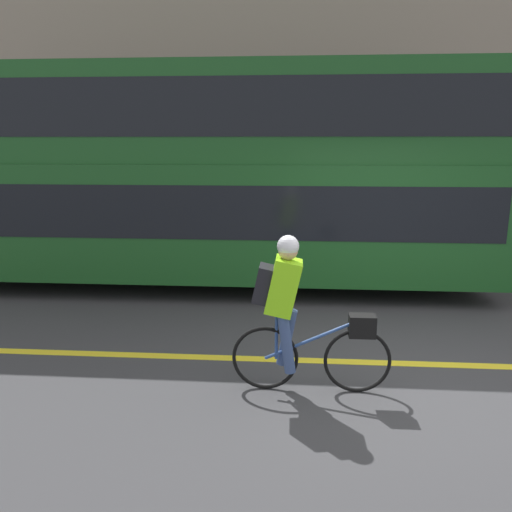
{
  "coord_description": "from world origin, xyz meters",
  "views": [
    {
      "loc": [
        -1.29,
        -5.08,
        2.47
      ],
      "look_at": [
        -1.76,
        1.3,
        1.0
      ],
      "focal_mm": 35.0,
      "sensor_mm": 36.0,
      "label": 1
    }
  ],
  "objects": [
    {
      "name": "ground_plane",
      "position": [
        0.0,
        0.0,
        0.0
      ],
      "size": [
        80.0,
        80.0,
        0.0
      ],
      "primitive_type": "plane",
      "color": "#38383A"
    },
    {
      "name": "road_center_line",
      "position": [
        0.0,
        0.29,
        0.0
      ],
      "size": [
        50.0,
        0.14,
        0.01
      ],
      "primitive_type": "cube",
      "color": "yellow",
      "rests_on": "ground_plane"
    },
    {
      "name": "sidewalk_curb",
      "position": [
        0.0,
        6.26,
        0.07
      ],
      "size": [
        60.0,
        2.6,
        0.15
      ],
      "color": "#A8A399",
      "rests_on": "ground_plane"
    },
    {
      "name": "building_facade",
      "position": [
        0.0,
        7.71,
        4.7
      ],
      "size": [
        60.0,
        0.3,
        9.39
      ],
      "color": "gray",
      "rests_on": "ground_plane"
    },
    {
      "name": "bus",
      "position": [
        -3.02,
        3.39,
        2.02
      ],
      "size": [
        10.01,
        2.43,
        3.62
      ],
      "color": "black",
      "rests_on": "ground_plane"
    },
    {
      "name": "cyclist_on_bike",
      "position": [
        -1.25,
        -0.41,
        0.87
      ],
      "size": [
        1.59,
        0.32,
        1.6
      ],
      "color": "black",
      "rests_on": "ground_plane"
    },
    {
      "name": "street_sign_post",
      "position": [
        2.41,
        6.13,
        1.46
      ],
      "size": [
        0.36,
        0.09,
        2.33
      ],
      "color": "#59595B",
      "rests_on": "sidewalk_curb"
    }
  ]
}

